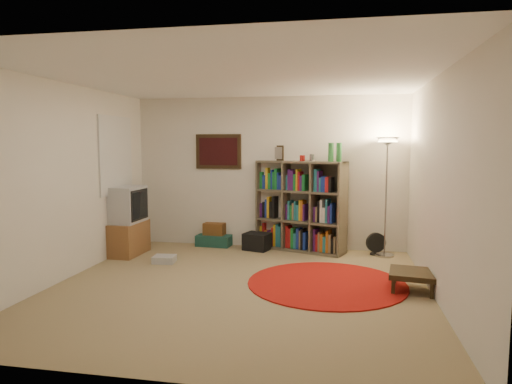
% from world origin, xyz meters
% --- Properties ---
extents(room, '(4.54, 4.54, 2.54)m').
position_xyz_m(room, '(-0.05, 0.05, 1.26)').
color(room, '#8B7651').
rests_on(room, ground).
extents(bookshelf, '(1.51, 0.88, 1.74)m').
position_xyz_m(bookshelf, '(0.54, 2.10, 0.70)').
color(bookshelf, brown).
rests_on(bookshelf, ground).
extents(floor_lamp, '(0.44, 0.44, 1.83)m').
position_xyz_m(floor_lamp, '(1.87, 1.93, 1.52)').
color(floor_lamp, '#979599').
rests_on(floor_lamp, ground).
extents(floor_fan, '(0.31, 0.20, 0.35)m').
position_xyz_m(floor_fan, '(1.74, 1.98, 0.18)').
color(floor_fan, black).
rests_on(floor_fan, ground).
extents(tv_stand, '(0.55, 0.75, 1.07)m').
position_xyz_m(tv_stand, '(-2.12, 1.30, 0.52)').
color(tv_stand, brown).
rests_on(tv_stand, ground).
extents(dvd_box, '(0.33, 0.28, 0.10)m').
position_xyz_m(dvd_box, '(-1.33, 0.93, 0.05)').
color(dvd_box, '#ACACB0').
rests_on(dvd_box, ground).
extents(suitcase, '(0.60, 0.41, 0.19)m').
position_xyz_m(suitcase, '(-0.91, 2.16, 0.09)').
color(suitcase, '#163D35').
rests_on(suitcase, ground).
extents(wicker_basket, '(0.37, 0.28, 0.20)m').
position_xyz_m(wicker_basket, '(-0.91, 2.18, 0.29)').
color(wicker_basket, brown).
rests_on(wicker_basket, suitcase).
extents(duffel_bag, '(0.48, 0.43, 0.28)m').
position_xyz_m(duffel_bag, '(-0.14, 1.98, 0.14)').
color(duffel_bag, black).
rests_on(duffel_bag, ground).
extents(paper_towel, '(0.12, 0.12, 0.23)m').
position_xyz_m(paper_towel, '(-0.11, 1.95, 0.12)').
color(paper_towel, silver).
rests_on(paper_towel, ground).
extents(red_rug, '(1.96, 1.96, 0.02)m').
position_xyz_m(red_rug, '(1.04, 0.34, 0.01)').
color(red_rug, maroon).
rests_on(red_rug, ground).
extents(side_table, '(0.59, 0.59, 0.24)m').
position_xyz_m(side_table, '(2.04, 0.24, 0.20)').
color(side_table, black).
rests_on(side_table, ground).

